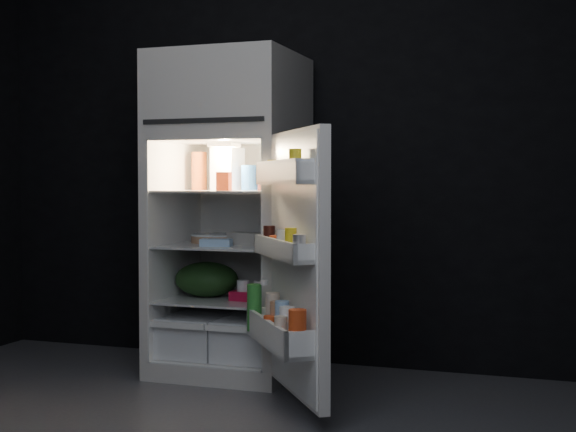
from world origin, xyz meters
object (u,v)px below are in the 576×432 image
at_px(refrigerator, 231,203).
at_px(yogurt_tray, 253,296).
at_px(fridge_door, 292,266).
at_px(egg_carton, 251,239).
at_px(milk_jug, 227,169).

relative_size(refrigerator, yogurt_tray, 7.46).
bearing_deg(yogurt_tray, fridge_door, -48.02).
distance_m(fridge_door, egg_carton, 0.74).
distance_m(egg_carton, yogurt_tray, 0.31).
bearing_deg(egg_carton, yogurt_tray, -27.17).
distance_m(refrigerator, egg_carton, 0.27).
bearing_deg(yogurt_tray, refrigerator, 154.91).
relative_size(milk_jug, egg_carton, 0.89).
height_order(fridge_door, milk_jug, fridge_door).
bearing_deg(egg_carton, milk_jug, 164.34).
height_order(fridge_door, yogurt_tray, fridge_door).
distance_m(fridge_door, milk_jug, 1.07).
xyz_separation_m(refrigerator, fridge_door, (0.60, -0.68, -0.27)).
xyz_separation_m(refrigerator, milk_jug, (-0.04, 0.04, 0.19)).
height_order(egg_carton, yogurt_tray, egg_carton).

